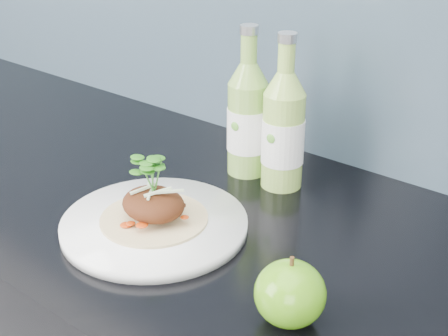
{
  "coord_description": "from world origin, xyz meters",
  "views": [
    {
      "loc": [
        0.46,
        1.07,
        1.37
      ],
      "look_at": [
        -0.02,
        1.67,
        1.0
      ],
      "focal_mm": 50.0,
      "sensor_mm": 36.0,
      "label": 1
    }
  ],
  "objects_px": {
    "cider_bottle_left": "(248,119)",
    "cider_bottle_right": "(283,131)",
    "dinner_plate": "(154,224)",
    "green_apple": "(290,294)"
  },
  "relations": [
    {
      "from": "cider_bottle_left",
      "to": "cider_bottle_right",
      "type": "xyz_separation_m",
      "value": [
        0.07,
        -0.0,
        0.0
      ]
    },
    {
      "from": "dinner_plate",
      "to": "cider_bottle_left",
      "type": "distance_m",
      "value": 0.25
    },
    {
      "from": "dinner_plate",
      "to": "cider_bottle_left",
      "type": "height_order",
      "value": "cider_bottle_left"
    },
    {
      "from": "green_apple",
      "to": "dinner_plate",
      "type": "bearing_deg",
      "value": 169.97
    },
    {
      "from": "dinner_plate",
      "to": "green_apple",
      "type": "relative_size",
      "value": 2.96
    },
    {
      "from": "dinner_plate",
      "to": "green_apple",
      "type": "bearing_deg",
      "value": -10.03
    },
    {
      "from": "green_apple",
      "to": "cider_bottle_left",
      "type": "distance_m",
      "value": 0.4
    },
    {
      "from": "cider_bottle_right",
      "to": "cider_bottle_left",
      "type": "bearing_deg",
      "value": -172.25
    },
    {
      "from": "green_apple",
      "to": "cider_bottle_right",
      "type": "distance_m",
      "value": 0.35
    },
    {
      "from": "cider_bottle_left",
      "to": "dinner_plate",
      "type": "bearing_deg",
      "value": -77.17
    }
  ]
}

